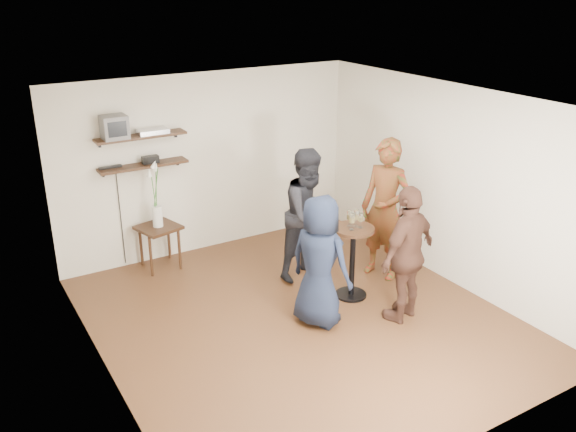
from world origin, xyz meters
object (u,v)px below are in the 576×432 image
object	(u,v)px
crt_monitor	(114,127)
person_navy	(320,262)
side_table	(159,233)
drinks_table	(353,253)
person_plaid	(385,209)
dvd_deck	(152,131)
radio	(150,160)
person_dark	(310,214)
person_brown	(407,254)

from	to	relation	value
crt_monitor	person_navy	xyz separation A→B (m)	(1.49, -2.54, -1.23)
side_table	drinks_table	bearing A→B (deg)	-48.95
side_table	person_plaid	world-z (taller)	person_plaid
drinks_table	side_table	bearing A→B (deg)	131.05
crt_monitor	side_table	size ratio (longest dim) A/B	0.51
crt_monitor	dvd_deck	world-z (taller)	crt_monitor
drinks_table	person_plaid	world-z (taller)	person_plaid
radio	crt_monitor	bearing A→B (deg)	180.00
radio	person_dark	bearing A→B (deg)	-42.35
crt_monitor	dvd_deck	bearing A→B (deg)	0.00
person_navy	person_brown	world-z (taller)	person_brown
drinks_table	person_brown	world-z (taller)	person_brown
person_dark	crt_monitor	bearing A→B (deg)	133.24
radio	person_brown	distance (m)	3.63
person_dark	person_navy	world-z (taller)	person_dark
radio	dvd_deck	bearing A→B (deg)	0.00
radio	side_table	size ratio (longest dim) A/B	0.35
drinks_table	person_dark	world-z (taller)	person_dark
drinks_table	person_navy	xyz separation A→B (m)	(-0.71, -0.31, 0.18)
crt_monitor	person_dark	size ratio (longest dim) A/B	0.18
crt_monitor	drinks_table	world-z (taller)	crt_monitor
crt_monitor	person_plaid	size ratio (longest dim) A/B	0.17
person_plaid	side_table	bearing A→B (deg)	-146.10
person_plaid	person_dark	distance (m)	1.00
side_table	person_navy	size ratio (longest dim) A/B	0.40
radio	person_navy	bearing A→B (deg)	-67.48
person_plaid	person_brown	size ratio (longest dim) A/B	1.15
radio	person_plaid	size ratio (longest dim) A/B	0.12
person_plaid	person_dark	world-z (taller)	person_plaid
radio	person_navy	size ratio (longest dim) A/B	0.14
dvd_deck	radio	xyz separation A→B (m)	(-0.06, 0.00, -0.38)
dvd_deck	drinks_table	size ratio (longest dim) A/B	0.42
dvd_deck	radio	bearing A→B (deg)	180.00
person_dark	person_plaid	bearing A→B (deg)	-40.18
dvd_deck	person_navy	distance (m)	2.94
person_navy	radio	bearing A→B (deg)	-1.24
person_brown	dvd_deck	bearing A→B (deg)	-73.74
person_plaid	person_dark	bearing A→B (deg)	-139.82
dvd_deck	side_table	size ratio (longest dim) A/B	0.64
radio	person_navy	world-z (taller)	person_navy
crt_monitor	person_brown	distance (m)	4.01
drinks_table	person_brown	distance (m)	0.80
dvd_deck	drinks_table	xyz separation A→B (m)	(1.70, -2.23, -1.29)
side_table	person_brown	size ratio (longest dim) A/B	0.38
crt_monitor	person_navy	distance (m)	3.19
drinks_table	radio	bearing A→B (deg)	128.32
dvd_deck	person_navy	xyz separation A→B (m)	(0.99, -2.54, -1.11)
person_plaid	person_brown	world-z (taller)	person_plaid
dvd_deck	person_plaid	xyz separation A→B (m)	(2.42, -1.95, -0.95)
crt_monitor	person_brown	xyz separation A→B (m)	(2.42, -2.97, -1.19)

